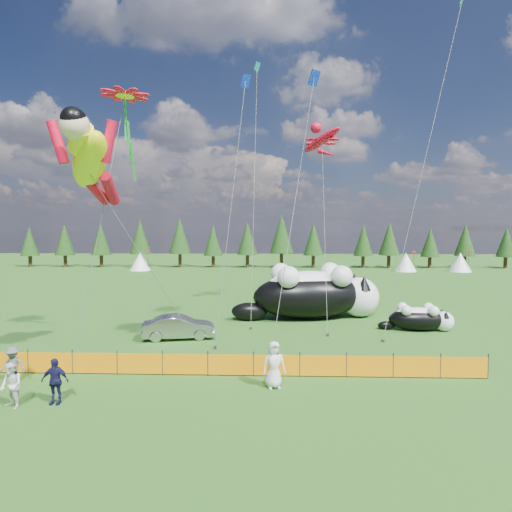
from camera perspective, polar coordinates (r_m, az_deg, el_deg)
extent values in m
plane|color=#0E3B0A|center=(21.01, -2.81, -13.83)|extent=(160.00, 160.00, 0.00)
cylinder|color=#262626|center=(20.86, -29.77, -12.92)|extent=(0.06, 0.06, 1.10)
cylinder|color=#262626|center=(19.91, -24.73, -13.56)|extent=(0.06, 0.06, 1.10)
cylinder|color=#262626|center=(19.13, -19.20, -14.14)|extent=(0.06, 0.06, 1.10)
cylinder|color=#262626|center=(18.52, -13.22, -14.62)|extent=(0.06, 0.06, 1.10)
cylinder|color=#262626|center=(18.12, -6.89, -14.97)|extent=(0.06, 0.06, 1.10)
cylinder|color=#262626|center=(17.94, -0.34, -15.14)|extent=(0.06, 0.06, 1.10)
cylinder|color=#262626|center=(17.98, 6.27, -15.13)|extent=(0.06, 0.06, 1.10)
cylinder|color=#262626|center=(18.23, 12.77, -14.92)|extent=(0.06, 0.06, 1.10)
cylinder|color=#262626|center=(18.70, 19.00, -14.56)|extent=(0.06, 0.06, 1.10)
cylinder|color=#262626|center=(19.37, 24.84, -14.06)|extent=(0.06, 0.06, 1.10)
cylinder|color=#262626|center=(20.21, 30.22, -13.48)|extent=(0.06, 0.06, 1.10)
cube|color=orange|center=(21.40, -32.10, -12.71)|extent=(2.00, 0.04, 0.90)
cube|color=orange|center=(20.38, -27.31, -13.37)|extent=(2.00, 0.04, 0.90)
cube|color=orange|center=(19.51, -22.02, -14.00)|extent=(2.00, 0.04, 0.90)
cube|color=orange|center=(18.82, -16.26, -14.54)|extent=(2.00, 0.04, 0.90)
cube|color=orange|center=(18.31, -10.09, -14.96)|extent=(2.00, 0.04, 0.90)
cube|color=orange|center=(18.02, -3.63, -15.23)|extent=(2.00, 0.04, 0.90)
cube|color=orange|center=(17.95, 2.97, -15.31)|extent=(2.00, 0.04, 0.90)
cube|color=orange|center=(18.09, 9.55, -15.20)|extent=(2.00, 0.04, 0.90)
cube|color=orange|center=(18.46, 15.93, -14.91)|extent=(2.00, 0.04, 0.90)
cube|color=orange|center=(19.03, 21.97, -14.46)|extent=(2.00, 0.04, 0.90)
cube|color=orange|center=(19.78, 27.59, -13.92)|extent=(2.00, 0.04, 0.90)
ellipsoid|color=black|center=(28.80, 7.57, -5.67)|extent=(8.61, 5.19, 3.22)
ellipsoid|color=white|center=(28.67, 7.58, -4.09)|extent=(6.48, 3.77, 1.97)
sphere|color=white|center=(30.09, 14.48, -5.69)|extent=(2.86, 2.86, 2.86)
sphere|color=#CD507D|center=(30.59, 16.58, -5.58)|extent=(0.40, 0.40, 0.40)
ellipsoid|color=black|center=(28.09, -0.96, -7.93)|extent=(2.69, 1.70, 1.25)
cone|color=black|center=(29.15, 15.19, -3.74)|extent=(1.00, 1.00, 1.00)
cone|color=black|center=(30.71, 13.88, -3.33)|extent=(1.00, 1.00, 1.00)
sphere|color=white|center=(30.29, 10.55, -2.33)|extent=(1.50, 1.50, 1.50)
sphere|color=white|center=(28.12, 12.12, -2.83)|extent=(1.50, 1.50, 1.50)
sphere|color=white|center=(29.26, 3.59, -2.49)|extent=(1.50, 1.50, 1.50)
sphere|color=white|center=(27.01, 4.65, -3.03)|extent=(1.50, 1.50, 1.50)
ellipsoid|color=black|center=(27.37, 21.99, -8.40)|extent=(3.58, 1.88, 1.39)
ellipsoid|color=white|center=(27.30, 22.00, -7.69)|extent=(2.70, 1.35, 0.85)
sphere|color=white|center=(27.86, 25.22, -8.43)|extent=(1.23, 1.23, 1.23)
sphere|color=#CD507D|center=(28.04, 26.25, -8.39)|extent=(0.17, 0.17, 0.17)
ellipsoid|color=black|center=(27.02, 18.13, -9.38)|extent=(1.12, 0.62, 0.54)
cone|color=black|center=(27.42, 25.51, -7.58)|extent=(0.43, 0.43, 0.43)
cone|color=black|center=(28.11, 25.01, -7.29)|extent=(0.43, 0.43, 0.43)
sphere|color=white|center=(27.95, 23.43, -6.81)|extent=(0.65, 0.65, 0.65)
sphere|color=white|center=(27.01, 24.06, -7.20)|extent=(0.65, 0.65, 0.65)
sphere|color=white|center=(27.52, 20.18, -6.89)|extent=(0.65, 0.65, 0.65)
sphere|color=white|center=(26.56, 20.70, -7.29)|extent=(0.65, 0.65, 0.65)
imported|color=#A4A4A8|center=(24.01, -10.97, -9.93)|extent=(4.34, 2.19, 1.37)
imported|color=silver|center=(17.29, -31.60, -15.50)|extent=(0.94, 0.82, 1.67)
imported|color=#15153A|center=(16.98, -26.80, -15.65)|extent=(1.01, 0.54, 1.69)
imported|color=#515156|center=(19.80, -31.42, -13.18)|extent=(1.04, 0.58, 1.56)
imported|color=silver|center=(16.66, 2.59, -15.24)|extent=(1.03, 0.78, 1.89)
cylinder|color=#595959|center=(21.22, -15.19, -0.58)|extent=(0.03, 0.03, 11.05)
cube|color=#262626|center=(23.91, -9.06, -11.46)|extent=(0.15, 0.15, 0.16)
cylinder|color=#595959|center=(28.09, 9.70, 4.60)|extent=(0.03, 0.03, 15.81)
cube|color=#262626|center=(24.59, 10.18, -11.03)|extent=(0.15, 0.15, 0.16)
cylinder|color=#595959|center=(21.15, -21.37, 4.42)|extent=(0.03, 0.03, 13.45)
cube|color=#262626|center=(21.39, -24.63, -13.65)|extent=(0.15, 0.15, 0.16)
cube|color=green|center=(22.42, -18.08, 15.33)|extent=(0.19, 0.19, 4.09)
cylinder|color=#595959|center=(22.91, -3.55, 7.26)|extent=(0.03, 0.03, 15.76)
cube|color=#262626|center=(21.92, -5.87, -12.87)|extent=(0.15, 0.15, 0.16)
cylinder|color=#595959|center=(26.96, 23.04, 12.77)|extent=(0.03, 0.03, 22.50)
cube|color=#262626|center=(24.13, 17.66, -11.45)|extent=(0.15, 0.15, 0.16)
cylinder|color=#595959|center=(18.76, 5.28, 5.71)|extent=(0.03, 0.03, 14.27)
cube|color=#262626|center=(18.20, 1.83, -16.43)|extent=(0.15, 0.15, 0.16)
cylinder|color=#595959|center=(29.56, -0.23, 10.76)|extent=(0.03, 0.03, 21.42)
cube|color=#262626|center=(25.76, -0.75, -10.28)|extent=(0.15, 0.15, 0.16)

